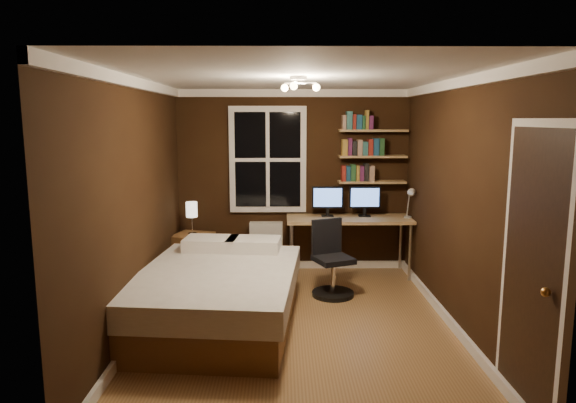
{
  "coord_description": "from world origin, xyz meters",
  "views": [
    {
      "loc": [
        -0.15,
        -5.01,
        2.11
      ],
      "look_at": [
        -0.09,
        0.45,
        1.23
      ],
      "focal_mm": 32.0,
      "sensor_mm": 36.0,
      "label": 1
    }
  ],
  "objects_px": {
    "bedside_lamp": "(192,218)",
    "monitor_right": "(365,201)",
    "nightstand": "(193,255)",
    "desk": "(349,222)",
    "monitor_left": "(328,201)",
    "office_chair": "(332,268)",
    "desk_lamp": "(410,203)",
    "bed": "(218,295)",
    "radiator": "(266,246)"
  },
  "relations": [
    {
      "from": "monitor_right",
      "to": "desk_lamp",
      "type": "height_order",
      "value": "desk_lamp"
    },
    {
      "from": "nightstand",
      "to": "office_chair",
      "type": "relative_size",
      "value": 0.64
    },
    {
      "from": "monitor_left",
      "to": "monitor_right",
      "type": "relative_size",
      "value": 1.0
    },
    {
      "from": "nightstand",
      "to": "monitor_right",
      "type": "height_order",
      "value": "monitor_right"
    },
    {
      "from": "office_chair",
      "to": "bed",
      "type": "bearing_deg",
      "value": -166.97
    },
    {
      "from": "monitor_right",
      "to": "radiator",
      "type": "bearing_deg",
      "value": 174.5
    },
    {
      "from": "bedside_lamp",
      "to": "monitor_right",
      "type": "bearing_deg",
      "value": 3.71
    },
    {
      "from": "nightstand",
      "to": "desk",
      "type": "bearing_deg",
      "value": 19.43
    },
    {
      "from": "bed",
      "to": "monitor_right",
      "type": "distance_m",
      "value": 2.62
    },
    {
      "from": "nightstand",
      "to": "office_chair",
      "type": "bearing_deg",
      "value": -5.13
    },
    {
      "from": "monitor_right",
      "to": "bed",
      "type": "bearing_deg",
      "value": -134.8
    },
    {
      "from": "bedside_lamp",
      "to": "monitor_left",
      "type": "relative_size",
      "value": 1.02
    },
    {
      "from": "bed",
      "to": "desk_lamp",
      "type": "distance_m",
      "value": 2.92
    },
    {
      "from": "desk_lamp",
      "to": "radiator",
      "type": "bearing_deg",
      "value": 170.4
    },
    {
      "from": "radiator",
      "to": "monitor_right",
      "type": "bearing_deg",
      "value": -5.5
    },
    {
      "from": "monitor_left",
      "to": "office_chair",
      "type": "xyz_separation_m",
      "value": [
        -0.02,
        -0.9,
        -0.66
      ]
    },
    {
      "from": "desk",
      "to": "office_chair",
      "type": "distance_m",
      "value": 0.96
    },
    {
      "from": "monitor_left",
      "to": "monitor_right",
      "type": "xyz_separation_m",
      "value": [
        0.51,
        0.0,
        0.0
      ]
    },
    {
      "from": "bed",
      "to": "desk",
      "type": "relative_size",
      "value": 1.37
    },
    {
      "from": "bed",
      "to": "office_chair",
      "type": "relative_size",
      "value": 2.52
    },
    {
      "from": "bedside_lamp",
      "to": "monitor_left",
      "type": "height_order",
      "value": "monitor_left"
    },
    {
      "from": "nightstand",
      "to": "bedside_lamp",
      "type": "height_order",
      "value": "bedside_lamp"
    },
    {
      "from": "bedside_lamp",
      "to": "monitor_right",
      "type": "height_order",
      "value": "monitor_right"
    },
    {
      "from": "nightstand",
      "to": "bed",
      "type": "bearing_deg",
      "value": -54.12
    },
    {
      "from": "bedside_lamp",
      "to": "monitor_left",
      "type": "bearing_deg",
      "value": 4.73
    },
    {
      "from": "nightstand",
      "to": "radiator",
      "type": "relative_size",
      "value": 0.85
    },
    {
      "from": "nightstand",
      "to": "radiator",
      "type": "xyz_separation_m",
      "value": [
        0.98,
        0.28,
        0.05
      ]
    },
    {
      "from": "desk_lamp",
      "to": "monitor_left",
      "type": "bearing_deg",
      "value": 169.76
    },
    {
      "from": "nightstand",
      "to": "desk",
      "type": "height_order",
      "value": "desk"
    },
    {
      "from": "bedside_lamp",
      "to": "desk_lamp",
      "type": "height_order",
      "value": "desk_lamp"
    },
    {
      "from": "monitor_right",
      "to": "desk_lamp",
      "type": "relative_size",
      "value": 0.97
    },
    {
      "from": "desk",
      "to": "monitor_left",
      "type": "distance_m",
      "value": 0.4
    },
    {
      "from": "bed",
      "to": "monitor_right",
      "type": "bearing_deg",
      "value": 50.65
    },
    {
      "from": "nightstand",
      "to": "monitor_right",
      "type": "distance_m",
      "value": 2.43
    },
    {
      "from": "bed",
      "to": "monitor_right",
      "type": "height_order",
      "value": "monitor_right"
    },
    {
      "from": "bed",
      "to": "bedside_lamp",
      "type": "xyz_separation_m",
      "value": [
        -0.54,
        1.64,
        0.49
      ]
    },
    {
      "from": "radiator",
      "to": "office_chair",
      "type": "xyz_separation_m",
      "value": [
        0.82,
        -1.03,
        -0.01
      ]
    },
    {
      "from": "monitor_left",
      "to": "desk_lamp",
      "type": "bearing_deg",
      "value": -10.24
    },
    {
      "from": "bedside_lamp",
      "to": "desk",
      "type": "distance_m",
      "value": 2.1
    },
    {
      "from": "monitor_left",
      "to": "desk_lamp",
      "type": "distance_m",
      "value": 1.09
    },
    {
      "from": "bedside_lamp",
      "to": "radiator",
      "type": "distance_m",
      "value": 1.12
    },
    {
      "from": "nightstand",
      "to": "monitor_left",
      "type": "bearing_deg",
      "value": 22.34
    },
    {
      "from": "bed",
      "to": "bedside_lamp",
      "type": "bearing_deg",
      "value": 113.73
    },
    {
      "from": "radiator",
      "to": "monitor_right",
      "type": "xyz_separation_m",
      "value": [
        1.35,
        -0.13,
        0.66
      ]
    },
    {
      "from": "bedside_lamp",
      "to": "bed",
      "type": "bearing_deg",
      "value": -71.73
    },
    {
      "from": "bedside_lamp",
      "to": "monitor_right",
      "type": "relative_size",
      "value": 1.02
    },
    {
      "from": "desk",
      "to": "desk_lamp",
      "type": "distance_m",
      "value": 0.84
    },
    {
      "from": "nightstand",
      "to": "monitor_left",
      "type": "height_order",
      "value": "monitor_left"
    },
    {
      "from": "bed",
      "to": "monitor_left",
      "type": "height_order",
      "value": "monitor_left"
    },
    {
      "from": "desk",
      "to": "office_chair",
      "type": "bearing_deg",
      "value": -110.49
    }
  ]
}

